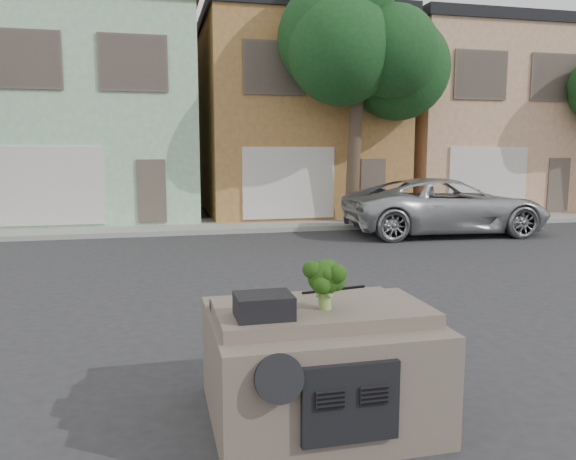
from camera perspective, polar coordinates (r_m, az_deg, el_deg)
name	(u,v)px	position (r m, az deg, el deg)	size (l,w,h in m)	color
ground_plane	(260,323)	(8.38, -2.89, -9.43)	(120.00, 120.00, 0.00)	#303033
sidewalk	(201,226)	(18.58, -8.81, 0.40)	(40.00, 3.00, 0.15)	gray
townhouse_mint	(96,117)	(22.49, -18.96, 10.83)	(7.20, 8.20, 7.55)	#A2D3A7
townhouse_tan	(291,119)	(23.05, 0.30, 11.18)	(7.20, 8.20, 7.55)	#A8753E
townhouse_beige	(459,122)	(25.87, 16.95, 10.49)	(7.20, 8.20, 7.55)	tan
silver_pickup	(445,234)	(17.79, 15.63, -0.39)	(2.82, 6.12, 1.70)	#AAABAF
tree_near	(355,97)	(18.88, 6.81, 13.26)	(4.40, 4.00, 8.50)	#173F19
car_dashboard	(317,360)	(5.44, 3.01, -13.04)	(2.00, 1.80, 1.12)	#66594C
instrument_hump	(264,306)	(4.77, -2.49, -7.70)	(0.48, 0.38, 0.20)	black
wiper_arm	(334,290)	(5.69, 4.69, -6.06)	(0.70, 0.03, 0.02)	black
broccoli	(325,284)	(4.99, 3.79, -5.48)	(0.37, 0.37, 0.46)	#18360C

